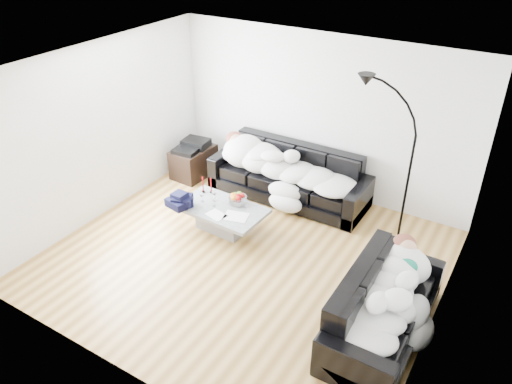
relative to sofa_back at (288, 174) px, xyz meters
The scene contains 24 objects.
ground 1.80m from the sofa_back, 81.43° to the right, with size 5.00×5.00×0.00m, color olive.
wall_back 1.05m from the sofa_back, 63.22° to the left, with size 5.00×0.02×2.60m, color silver.
wall_left 2.96m from the sofa_back, 142.27° to the right, with size 0.02×4.50×2.60m, color silver.
wall_right 3.38m from the sofa_back, 32.10° to the right, with size 0.02×4.50×2.60m, color silver.
ceiling 2.79m from the sofa_back, 81.43° to the right, with size 5.00×5.00×0.00m, color white.
sofa_back is the anchor object (origin of this frame).
sofa_right 3.09m from the sofa_back, 41.78° to the right, with size 1.95×0.84×0.79m, color black.
sleeper_back 0.22m from the sofa_back, 90.00° to the right, with size 2.19×0.76×0.44m, color white, non-canonical shape.
sleeper_right 3.10m from the sofa_back, 41.78° to the right, with size 1.67×0.71×0.41m, color white, non-canonical shape.
teal_cushion 2.69m from the sofa_back, 32.96° to the right, with size 0.36×0.30×0.20m, color #0E684F.
coffee_table 1.39m from the sofa_back, 106.87° to the right, with size 1.27×0.74×0.37m, color #939699.
fruit_bowl 1.11m from the sofa_back, 104.00° to the right, with size 0.27×0.27×0.17m, color white.
wine_glass_a 1.35m from the sofa_back, 116.27° to the right, with size 0.08×0.08×0.18m, color white.
wine_glass_b 1.52m from the sofa_back, 118.97° to the right, with size 0.07×0.07×0.16m, color white.
wine_glass_c 1.43m from the sofa_back, 110.94° to the right, with size 0.07×0.07×0.15m, color white.
candle_left 1.42m from the sofa_back, 128.84° to the right, with size 0.05×0.05×0.27m, color maroon.
candle_right 1.30m from the sofa_back, 126.69° to the right, with size 0.05×0.05×0.25m, color maroon.
newspaper_a 1.41m from the sofa_back, 93.61° to the right, with size 0.34×0.26×0.01m, color silver.
newspaper_b 1.56m from the sofa_back, 102.86° to the right, with size 0.28×0.20×0.01m, color silver.
navy_jacket 1.84m from the sofa_back, 120.68° to the right, with size 0.37×0.30×0.18m, color black, non-canonical shape.
shoes 2.59m from the sofa_back, 34.78° to the right, with size 0.40×0.29×0.09m, color #472311, non-canonical shape.
av_cabinet 1.80m from the sofa_back, behind, with size 0.52×0.75×0.52m, color black.
stereo 1.80m from the sofa_back, behind, with size 0.44×0.34×0.13m, color black.
floor_lamp 2.09m from the sofa_back, 11.17° to the right, with size 0.76×0.30×2.10m, color black, non-canonical shape.
Camera 1 is at (2.96, -4.55, 4.27)m, focal length 35.00 mm.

